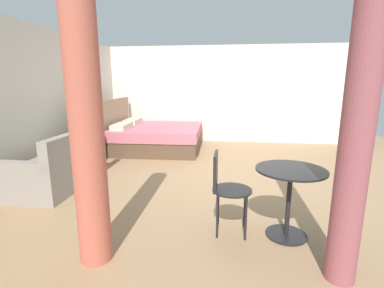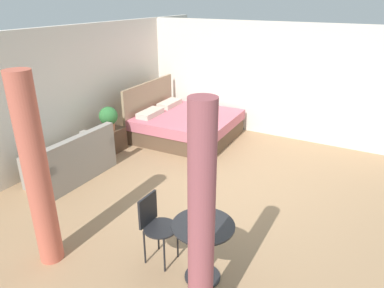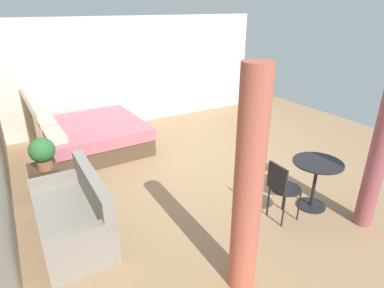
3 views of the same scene
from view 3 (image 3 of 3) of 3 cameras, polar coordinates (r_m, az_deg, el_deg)
The scene contains 10 objects.
ground_plane at distance 6.20m, azimuth 1.39°, elevation -3.61°, with size 8.86×9.49×0.02m, color #9E7A56.
wall_right at distance 8.31m, azimuth -9.30°, elevation 12.61°, with size 0.12×6.49×2.58m, color silver.
bed at distance 6.99m, azimuth -18.14°, elevation 1.29°, with size 2.08×2.18×1.22m.
couch at distance 4.52m, azimuth -20.10°, elevation -12.04°, with size 1.55×0.79×0.88m.
nightstand at distance 5.65m, azimuth -24.58°, elevation -5.86°, with size 0.44×0.43×0.50m.
potted_plant at distance 5.34m, azimuth -24.99°, elevation -1.26°, with size 0.38×0.38×0.50m.
balcony_table at distance 5.05m, azimuth 21.06°, elevation -5.27°, with size 0.71×0.71×0.75m.
cafe_chair_near_window at distance 4.58m, azimuth 15.57°, elevation -7.15°, with size 0.43×0.43×0.88m.
curtain_left at distance 4.70m, azimuth 30.52°, elevation -0.04°, with size 0.24×0.24×2.40m.
curtain_right at distance 3.15m, azimuth 9.91°, elevation -7.81°, with size 0.29×0.29×2.40m.
Camera 3 is at (-4.71, 2.88, 2.82)m, focal length 30.13 mm.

